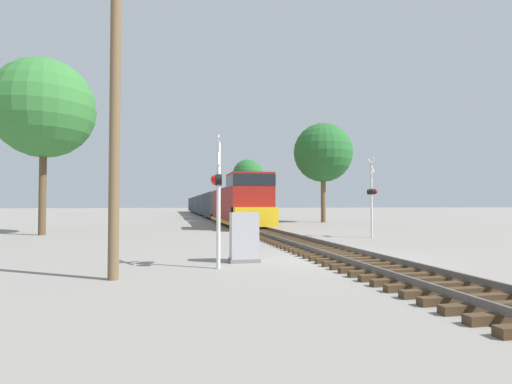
# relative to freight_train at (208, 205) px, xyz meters

# --- Properties ---
(ground_plane) EXTENTS (400.00, 400.00, 0.00)m
(ground_plane) POSITION_rel_freight_train_xyz_m (0.00, -52.28, -1.79)
(ground_plane) COLOR gray
(rail_track_bed) EXTENTS (2.60, 160.00, 0.31)m
(rail_track_bed) POSITION_rel_freight_train_xyz_m (0.00, -52.28, -1.66)
(rail_track_bed) COLOR #42301E
(rail_track_bed) RESTS_ON ground
(freight_train) EXTENTS (3.15, 78.65, 4.23)m
(freight_train) POSITION_rel_freight_train_xyz_m (0.00, 0.00, 0.00)
(freight_train) COLOR maroon
(freight_train) RESTS_ON ground
(crossing_signal_near) EXTENTS (0.41, 1.01, 3.89)m
(crossing_signal_near) POSITION_rel_freight_train_xyz_m (-4.47, -53.48, 0.61)
(crossing_signal_near) COLOR silver
(crossing_signal_near) RESTS_ON ground
(crossing_signal_far) EXTENTS (0.43, 1.01, 4.52)m
(crossing_signal_far) POSITION_rel_freight_train_xyz_m (5.36, -44.43, 0.73)
(crossing_signal_far) COLOR silver
(crossing_signal_far) RESTS_ON ground
(relay_cabinet) EXTENTS (0.99, 0.61, 1.62)m
(relay_cabinet) POSITION_rel_freight_train_xyz_m (-3.46, -52.34, -0.99)
(relay_cabinet) COLOR slate
(relay_cabinet) RESTS_ON ground
(utility_pole) EXTENTS (1.80, 0.27, 9.00)m
(utility_pole) POSITION_rel_freight_train_xyz_m (-7.22, -54.67, 2.86)
(utility_pole) COLOR brown
(utility_pole) RESTS_ON ground
(tree_far_right) EXTENTS (6.12, 6.12, 10.89)m
(tree_far_right) POSITION_rel_freight_train_xyz_m (-13.57, -38.53, 6.02)
(tree_far_right) COLOR brown
(tree_far_right) RESTS_ON ground
(tree_mid_background) EXTENTS (6.19, 6.19, 10.43)m
(tree_mid_background) POSITION_rel_freight_train_xyz_m (9.79, -25.81, 5.51)
(tree_mid_background) COLOR brown
(tree_mid_background) RESTS_ON ground
(tree_deep_background) EXTENTS (4.99, 4.99, 9.21)m
(tree_deep_background) POSITION_rel_freight_train_xyz_m (6.36, -1.58, 4.87)
(tree_deep_background) COLOR #473521
(tree_deep_background) RESTS_ON ground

